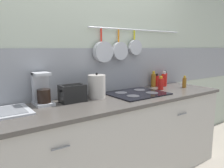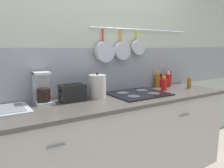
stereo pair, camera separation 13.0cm
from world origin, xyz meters
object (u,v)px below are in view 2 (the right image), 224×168
(coffee_maker, at_px, (42,90))
(bottle_hot_sauce, at_px, (189,83))
(bottle_dish_soap, at_px, (164,84))
(bottle_olive_oil, at_px, (157,80))
(toaster, at_px, (73,93))
(kettle, at_px, (97,86))
(bottle_cooking_wine, at_px, (161,81))
(bottle_sesame_oil, at_px, (170,79))
(bottle_vinegar, at_px, (168,80))

(coffee_maker, relative_size, bottle_hot_sauce, 1.91)
(bottle_dish_soap, bearing_deg, bottle_olive_oil, 68.81)
(toaster, xyz_separation_m, kettle, (0.27, 0.01, 0.04))
(toaster, relative_size, bottle_hot_sauce, 1.67)
(kettle, xyz_separation_m, bottle_hot_sauce, (1.23, -0.15, -0.05))
(bottle_dish_soap, height_order, bottle_cooking_wine, same)
(toaster, distance_m, bottle_hot_sauce, 1.51)
(kettle, xyz_separation_m, bottle_dish_soap, (0.87, -0.08, -0.04))
(bottle_sesame_oil, bearing_deg, bottle_cooking_wine, 174.54)
(coffee_maker, relative_size, bottle_sesame_oil, 1.45)
(bottle_cooking_wine, xyz_separation_m, bottle_sesame_oil, (0.15, -0.01, 0.01))
(kettle, height_order, bottle_dish_soap, kettle)
(toaster, distance_m, bottle_cooking_wine, 1.29)
(bottle_olive_oil, relative_size, bottle_sesame_oil, 1.03)
(bottle_dish_soap, distance_m, bottle_vinegar, 0.27)
(bottle_dish_soap, relative_size, bottle_sesame_oil, 0.84)
(toaster, bearing_deg, kettle, 1.33)
(coffee_maker, bearing_deg, kettle, -8.11)
(coffee_maker, distance_m, bottle_sesame_oil, 1.70)
(bottle_olive_oil, bearing_deg, bottle_hot_sauce, -43.40)
(toaster, xyz_separation_m, bottle_hot_sauce, (1.50, -0.15, -0.02))
(kettle, distance_m, bottle_sesame_oil, 1.17)
(bottle_dish_soap, xyz_separation_m, bottle_cooking_wine, (0.15, 0.20, -0.00))
(coffee_maker, height_order, toaster, coffee_maker)
(bottle_hot_sauce, bearing_deg, bottle_cooking_wine, 127.40)
(toaster, bearing_deg, bottle_dish_soap, -3.48)
(bottle_cooking_wine, bearing_deg, kettle, -172.75)
(bottle_dish_soap, bearing_deg, bottle_vinegar, 32.81)
(bottle_sesame_oil, bearing_deg, bottle_olive_oil, 179.01)
(toaster, bearing_deg, bottle_hot_sauce, -5.55)
(coffee_maker, distance_m, bottle_vinegar, 1.63)
(bottle_olive_oil, bearing_deg, kettle, -172.85)
(bottle_hot_sauce, bearing_deg, bottle_olive_oil, 136.60)
(bottle_hot_sauce, bearing_deg, coffee_maker, 172.62)
(bottle_dish_soap, distance_m, bottle_olive_oil, 0.21)
(bottle_olive_oil, height_order, bottle_sesame_oil, bottle_olive_oil)
(bottle_olive_oil, distance_m, bottle_hot_sauce, 0.39)
(toaster, relative_size, bottle_dish_soap, 1.51)
(bottle_cooking_wine, bearing_deg, bottle_sesame_oil, -5.46)
(coffee_maker, distance_m, kettle, 0.54)
(bottle_vinegar, distance_m, bottle_sesame_oil, 0.09)
(kettle, relative_size, bottle_sesame_oil, 1.30)
(toaster, relative_size, kettle, 0.97)
(bottle_cooking_wine, xyz_separation_m, bottle_vinegar, (0.08, -0.06, 0.01))
(bottle_dish_soap, bearing_deg, bottle_hot_sauce, -11.98)
(kettle, bearing_deg, bottle_olive_oil, 7.15)
(coffee_maker, height_order, bottle_vinegar, coffee_maker)
(toaster, distance_m, bottle_sesame_oil, 1.44)
(coffee_maker, relative_size, toaster, 1.14)
(kettle, relative_size, bottle_olive_oil, 1.27)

